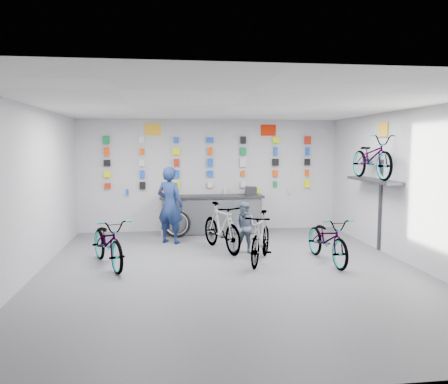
{
  "coord_description": "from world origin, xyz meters",
  "views": [
    {
      "loc": [
        -1.11,
        -7.75,
        2.29
      ],
      "look_at": [
        0.05,
        1.4,
        1.32
      ],
      "focal_mm": 35.0,
      "sensor_mm": 36.0,
      "label": 1
    }
  ],
  "objects": [
    {
      "name": "spare_wheel",
      "position": [
        -0.92,
        3.17,
        0.34
      ],
      "size": [
        0.73,
        0.34,
        0.7
      ],
      "rotation": [
        0.0,
        0.0,
        0.11
      ],
      "color": "black",
      "rests_on": "floor"
    },
    {
      "name": "bike_service",
      "position": [
        0.02,
        1.59,
        0.53
      ],
      "size": [
        1.05,
        1.81,
        1.05
      ],
      "primitive_type": "imported",
      "rotation": [
        0.0,
        0.0,
        0.34
      ],
      "color": "gray",
      "rests_on": "floor"
    },
    {
      "name": "register",
      "position": [
        1.04,
        3.55,
        1.11
      ],
      "size": [
        0.29,
        0.31,
        0.22
      ],
      "primitive_type": "cube",
      "rotation": [
        0.0,
        0.0,
        -0.04
      ],
      "color": "black",
      "rests_on": "counter"
    },
    {
      "name": "sign_right",
      "position": [
        1.6,
        3.98,
        2.72
      ],
      "size": [
        0.42,
        0.02,
        0.3
      ],
      "primitive_type": "cube",
      "color": "red",
      "rests_on": "wall_back"
    },
    {
      "name": "clerk",
      "position": [
        -1.09,
        2.5,
        0.91
      ],
      "size": [
        0.79,
        0.71,
        1.82
      ],
      "primitive_type": "imported",
      "rotation": [
        0.0,
        0.0,
        2.6
      ],
      "color": "#15244E",
      "rests_on": "floor"
    },
    {
      "name": "bike_right",
      "position": [
        1.99,
        0.38,
        0.46
      ],
      "size": [
        0.74,
        1.8,
        0.93
      ],
      "primitive_type": "imported",
      "rotation": [
        0.0,
        0.0,
        0.07
      ],
      "color": "gray",
      "rests_on": "floor"
    },
    {
      "name": "wall_front",
      "position": [
        0.0,
        -4.0,
        1.5
      ],
      "size": [
        7.0,
        0.0,
        7.0
      ],
      "primitive_type": "plane",
      "rotation": [
        -1.57,
        0.0,
        0.0
      ],
      "color": "#BDBDBF",
      "rests_on": "floor"
    },
    {
      "name": "sign_side",
      "position": [
        3.48,
        1.2,
        2.65
      ],
      "size": [
        0.02,
        0.4,
        0.3
      ],
      "primitive_type": "cube",
      "color": "yellow",
      "rests_on": "wall_right"
    },
    {
      "name": "wall_left",
      "position": [
        -3.5,
        0.0,
        1.5
      ],
      "size": [
        0.0,
        8.0,
        8.0
      ],
      "primitive_type": "plane",
      "rotation": [
        1.57,
        0.0,
        1.57
      ],
      "color": "#BDBDBF",
      "rests_on": "floor"
    },
    {
      "name": "sign_left",
      "position": [
        -1.5,
        3.98,
        2.72
      ],
      "size": [
        0.42,
        0.02,
        0.3
      ],
      "primitive_type": "cube",
      "color": "yellow",
      "rests_on": "wall_back"
    },
    {
      "name": "merch_wall",
      "position": [
        -0.01,
        3.93,
        1.82
      ],
      "size": [
        5.57,
        0.08,
        1.56
      ],
      "color": "red",
      "rests_on": "wall_back"
    },
    {
      "name": "wall_bracket",
      "position": [
        3.33,
        1.2,
        1.46
      ],
      "size": [
        0.39,
        1.9,
        2.0
      ],
      "color": "#333338",
      "rests_on": "wall_right"
    },
    {
      "name": "floor",
      "position": [
        0.0,
        0.0,
        0.0
      ],
      "size": [
        8.0,
        8.0,
        0.0
      ],
      "primitive_type": "plane",
      "color": "#57575C",
      "rests_on": "ground"
    },
    {
      "name": "wall_back",
      "position": [
        0.0,
        4.0,
        1.5
      ],
      "size": [
        7.0,
        0.0,
        7.0
      ],
      "primitive_type": "plane",
      "rotation": [
        1.57,
        0.0,
        0.0
      ],
      "color": "#BDBDBF",
      "rests_on": "floor"
    },
    {
      "name": "bike_wall",
      "position": [
        3.25,
        1.2,
        2.05
      ],
      "size": [
        0.63,
        1.8,
        0.95
      ],
      "primitive_type": "imported",
      "color": "gray",
      "rests_on": "wall_bracket"
    },
    {
      "name": "wall_right",
      "position": [
        3.5,
        0.0,
        1.5
      ],
      "size": [
        0.0,
        8.0,
        8.0
      ],
      "primitive_type": "plane",
      "rotation": [
        1.57,
        0.0,
        -1.57
      ],
      "color": "#BDBDBF",
      "rests_on": "floor"
    },
    {
      "name": "counter",
      "position": [
        0.0,
        3.54,
        0.49
      ],
      "size": [
        2.7,
        0.66,
        1.0
      ],
      "color": "black",
      "rests_on": "floor"
    },
    {
      "name": "bike_center",
      "position": [
        0.67,
        0.52,
        0.5
      ],
      "size": [
        1.1,
        1.72,
        1.0
      ],
      "primitive_type": "imported",
      "rotation": [
        0.0,
        0.0,
        -0.41
      ],
      "color": "gray",
      "rests_on": "floor"
    },
    {
      "name": "customer",
      "position": [
        0.5,
        1.26,
        0.56
      ],
      "size": [
        0.67,
        0.61,
        1.11
      ],
      "primitive_type": "imported",
      "rotation": [
        0.0,
        0.0,
        -0.43
      ],
      "color": "slate",
      "rests_on": "floor"
    },
    {
      "name": "ceiling",
      "position": [
        0.0,
        0.0,
        3.0
      ],
      "size": [
        8.0,
        8.0,
        0.0
      ],
      "primitive_type": "plane",
      "rotation": [
        3.14,
        0.0,
        0.0
      ],
      "color": "white",
      "rests_on": "wall_back"
    },
    {
      "name": "bike_left",
      "position": [
        -2.27,
        0.62,
        0.48
      ],
      "size": [
        1.3,
        1.91,
        0.95
      ],
      "primitive_type": "imported",
      "rotation": [
        0.0,
        0.0,
        0.41
      ],
      "color": "gray",
      "rests_on": "floor"
    }
  ]
}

